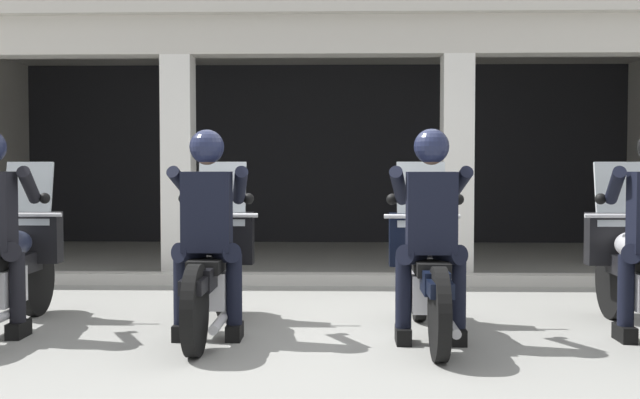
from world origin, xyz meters
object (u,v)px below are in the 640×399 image
Objects in this scene: motorcycle_far_left at (8,267)px; police_officer_center_right at (431,217)px; motorcycle_center_right at (427,271)px; police_officer_center_left at (208,216)px; motorcycle_far_right at (638,270)px; motorcycle_center_left at (214,269)px.

motorcycle_far_left is 3.38m from police_officer_center_right.
motorcycle_center_right is 0.52m from police_officer_center_right.
police_officer_center_left is at bearing 173.41° from police_officer_center_right.
police_officer_center_right is (-0.00, -0.28, 0.44)m from motorcycle_center_right.
motorcycle_far_right is (1.67, 0.12, 0.00)m from motorcycle_center_right.
motorcycle_far_left is 1.29× the size of police_officer_center_right.
police_officer_center_left is at bearing -176.88° from motorcycle_center_right.
motorcycle_center_left and motorcycle_center_right have the same top height.
police_officer_center_left reaches higher than motorcycle_far_left.
motorcycle_far_left is at bearing 169.53° from police_officer_center_right.
motorcycle_far_left is at bearing 170.47° from motorcycle_center_left.
motorcycle_center_right is 1.67m from motorcycle_far_right.
motorcycle_center_right is at bearing 86.15° from police_officer_center_right.
motorcycle_far_left is 3.33m from motorcycle_center_right.
police_officer_center_right reaches higher than motorcycle_center_right.
police_officer_center_right is 1.77m from motorcycle_far_right.
motorcycle_center_left is at bearing 173.09° from motorcycle_far_right.
motorcycle_center_right is at bearing -1.76° from police_officer_center_left.
motorcycle_center_left is 1.00× the size of motorcycle_center_right.
police_officer_center_right is at bearing -11.47° from police_officer_center_left.
police_officer_center_left is at bearing -98.73° from motorcycle_center_left.
motorcycle_center_right is at bearing 176.57° from motorcycle_far_right.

